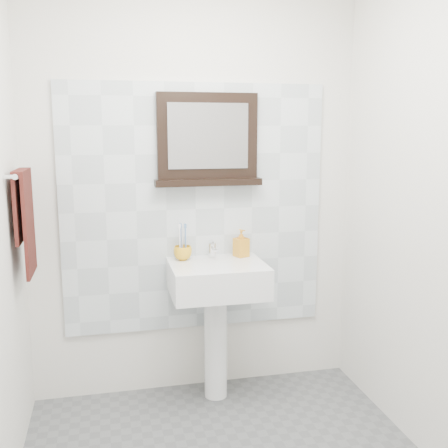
% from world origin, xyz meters
% --- Properties ---
extents(back_wall, '(2.00, 0.01, 2.50)m').
position_xyz_m(back_wall, '(0.00, 1.10, 1.25)').
color(back_wall, silver).
rests_on(back_wall, ground).
extents(front_wall, '(2.00, 0.01, 2.50)m').
position_xyz_m(front_wall, '(0.00, -1.10, 1.25)').
color(front_wall, silver).
rests_on(front_wall, ground).
extents(splashback, '(1.60, 0.02, 1.50)m').
position_xyz_m(splashback, '(0.00, 1.09, 1.15)').
color(splashback, silver).
rests_on(splashback, back_wall).
extents(pedestal_sink, '(0.55, 0.44, 0.96)m').
position_xyz_m(pedestal_sink, '(0.09, 0.87, 0.68)').
color(pedestal_sink, white).
rests_on(pedestal_sink, ground).
extents(toothbrush_cup, '(0.12, 0.12, 0.08)m').
position_xyz_m(toothbrush_cup, '(-0.10, 0.99, 0.90)').
color(toothbrush_cup, gold).
rests_on(toothbrush_cup, pedestal_sink).
extents(toothbrushes, '(0.05, 0.04, 0.21)m').
position_xyz_m(toothbrushes, '(-0.09, 0.99, 0.98)').
color(toothbrushes, white).
rests_on(toothbrushes, toothbrush_cup).
extents(soap_dispenser, '(0.10, 0.10, 0.17)m').
position_xyz_m(soap_dispenser, '(0.27, 1.00, 0.94)').
color(soap_dispenser, '#CE6618').
rests_on(soap_dispenser, pedestal_sink).
extents(framed_mirror, '(0.64, 0.11, 0.54)m').
position_xyz_m(framed_mirror, '(0.07, 1.06, 1.55)').
color(framed_mirror, black).
rests_on(framed_mirror, back_wall).
extents(towel_bar, '(0.07, 0.40, 0.03)m').
position_xyz_m(towel_bar, '(-0.95, 0.80, 1.41)').
color(towel_bar, silver).
rests_on(towel_bar, left_wall).
extents(hand_towel, '(0.06, 0.30, 0.55)m').
position_xyz_m(hand_towel, '(-0.94, 0.80, 1.20)').
color(hand_towel, '#36120F').
rests_on(hand_towel, towel_bar).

